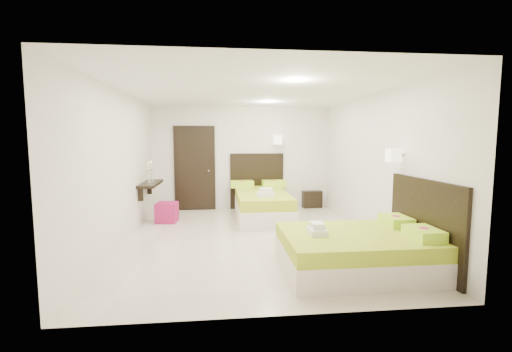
{
  "coord_description": "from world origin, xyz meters",
  "views": [
    {
      "loc": [
        -0.56,
        -5.98,
        1.76
      ],
      "look_at": [
        0.1,
        0.3,
        1.1
      ],
      "focal_mm": 24.0,
      "sensor_mm": 36.0,
      "label": 1
    }
  ],
  "objects": [
    {
      "name": "floor",
      "position": [
        0.0,
        0.0,
        0.0
      ],
      "size": [
        5.5,
        5.5,
        0.0
      ],
      "primitive_type": "plane",
      "color": "beige",
      "rests_on": "ground"
    },
    {
      "name": "bed_single",
      "position": [
        0.38,
        1.71,
        0.35
      ],
      "size": [
        1.37,
        2.28,
        1.88
      ],
      "color": "beige",
      "rests_on": "ground"
    },
    {
      "name": "bed_double",
      "position": [
        1.34,
        -1.64,
        0.29
      ],
      "size": [
        1.98,
        1.68,
        1.63
      ],
      "color": "beige",
      "rests_on": "ground"
    },
    {
      "name": "nightstand",
      "position": [
        1.82,
        2.78,
        0.22
      ],
      "size": [
        0.53,
        0.48,
        0.45
      ],
      "primitive_type": "cube",
      "rotation": [
        0.0,
        0.0,
        0.07
      ],
      "color": "black",
      "rests_on": "ground"
    },
    {
      "name": "ottoman",
      "position": [
        -1.72,
        1.43,
        0.21
      ],
      "size": [
        0.47,
        0.47,
        0.42
      ],
      "primitive_type": "cube",
      "rotation": [
        0.0,
        0.0,
        -0.1
      ],
      "color": "maroon",
      "rests_on": "ground"
    },
    {
      "name": "door",
      "position": [
        -1.2,
        2.7,
        1.05
      ],
      "size": [
        1.02,
        0.15,
        2.14
      ],
      "color": "black",
      "rests_on": "ground"
    },
    {
      "name": "console_shelf",
      "position": [
        -2.08,
        1.6,
        0.82
      ],
      "size": [
        0.35,
        1.2,
        0.78
      ],
      "color": "black",
      "rests_on": "ground"
    }
  ]
}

